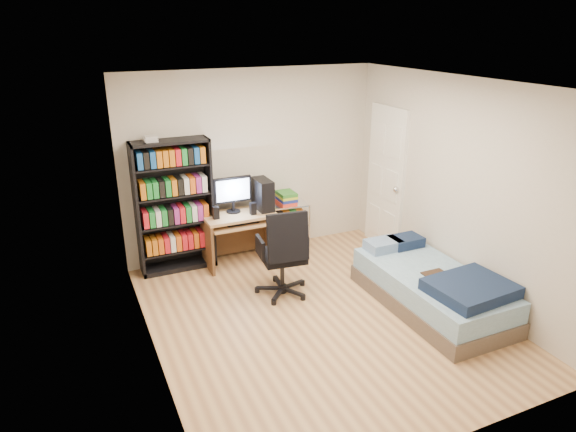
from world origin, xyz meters
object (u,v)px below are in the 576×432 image
computer_desk (245,216)px  bed (433,288)px  media_shelf (174,205)px  office_chair (283,268)px

computer_desk → bed: computer_desk is taller
computer_desk → bed: 2.55m
media_shelf → office_chair: media_shelf is taller
media_shelf → bed: media_shelf is taller
computer_desk → office_chair: size_ratio=1.08×
computer_desk → bed: (1.49, -2.04, -0.39)m
media_shelf → bed: size_ratio=0.93×
office_chair → bed: size_ratio=0.57×
office_chair → computer_desk: bearing=100.9°
media_shelf → office_chair: (0.97, -1.22, -0.53)m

